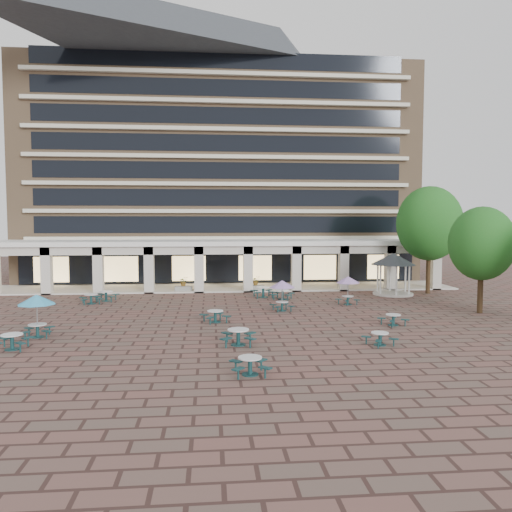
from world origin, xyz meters
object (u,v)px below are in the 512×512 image
object	(u,v)px
picnic_table_3	(380,338)
gazebo	(393,264)
picnic_table_0	(12,340)
planter_left	(184,285)
planter_right	(256,285)
picnic_table_1	(250,364)

from	to	relation	value
picnic_table_3	gazebo	xyz separation A→B (m)	(6.83, 16.44, 2.21)
picnic_table_0	picnic_table_3	xyz separation A→B (m)	(17.79, -0.76, -0.07)
planter_left	planter_right	world-z (taller)	planter_left
picnic_table_3	planter_right	xyz separation A→B (m)	(-4.37, 19.74, 0.16)
picnic_table_1	planter_left	bearing A→B (deg)	96.74
planter_left	planter_right	xyz separation A→B (m)	(6.30, 0.00, -0.02)
gazebo	picnic_table_3	bearing A→B (deg)	-112.55
planter_left	planter_right	bearing A→B (deg)	0.00
picnic_table_1	planter_left	size ratio (longest dim) A/B	1.12
picnic_table_0	picnic_table_1	xyz separation A→B (m)	(11.02, -4.93, -0.02)
gazebo	picnic_table_1	bearing A→B (deg)	-123.43
gazebo	planter_left	world-z (taller)	gazebo
picnic_table_1	gazebo	xyz separation A→B (m)	(13.60, 20.61, 2.16)
picnic_table_0	gazebo	xyz separation A→B (m)	(24.62, 15.68, 2.14)
picnic_table_3	gazebo	world-z (taller)	gazebo
picnic_table_0	planter_right	bearing A→B (deg)	52.84
picnic_table_1	picnic_table_3	world-z (taller)	picnic_table_1
gazebo	planter_left	bearing A→B (deg)	169.34
planter_right	picnic_table_0	bearing A→B (deg)	-125.27
planter_right	planter_left	bearing A→B (deg)	-180.00
gazebo	picnic_table_0	bearing A→B (deg)	-147.51
picnic_table_1	gazebo	world-z (taller)	gazebo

